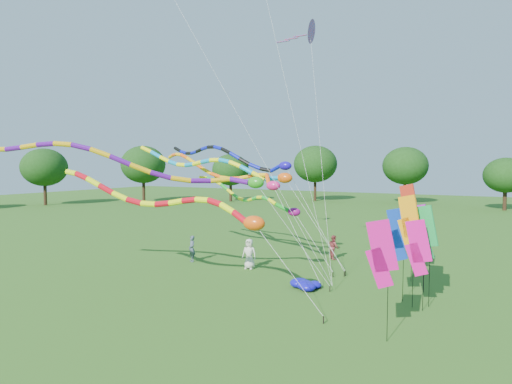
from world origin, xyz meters
The scene contains 20 objects.
ground centered at (0.00, 0.00, 0.00)m, with size 160.00×160.00×0.00m, color #235516.
tree_ring centered at (-4.79, 2.25, 5.74)m, with size 117.62×122.22×9.69m.
tube_kite_red centered at (-3.55, -0.23, 4.44)m, with size 14.03×1.39×6.55m.
tube_kite_orange centered at (-5.60, 7.06, 5.80)m, with size 14.07×5.43×7.74m.
tube_kite_purple centered at (-5.88, 0.17, 6.19)m, with size 15.95×6.92×8.12m.
tube_kite_blue centered at (-5.56, 8.12, 6.72)m, with size 13.88×2.62×8.16m.
tube_kite_cyan centered at (-5.65, 6.94, 6.11)m, with size 14.79×1.11×8.10m.
tube_kite_green centered at (-4.62, 9.00, 4.02)m, with size 12.04×4.47×5.97m.
delta_kite_high_c centered at (-0.79, 9.06, 14.44)m, with size 5.56×5.86×15.57m.
banner_pole_violet centered at (6.23, 6.12, 3.11)m, with size 1.14×0.37×4.37m.
banner_pole_orange centered at (6.11, 3.56, 3.72)m, with size 1.11×0.50×4.98m.
banner_pole_blue_a centered at (5.57, 4.13, 3.08)m, with size 1.16×0.11×4.34m.
banner_pole_red centered at (5.39, 7.90, 4.00)m, with size 1.11×0.49×5.27m.
banner_pole_magenta_a centered at (5.88, -0.83, 3.13)m, with size 1.16×0.26×4.39m.
banner_pole_magenta_b centered at (6.55, 3.23, 2.71)m, with size 1.16×0.16×3.97m.
banner_pole_green centered at (6.73, 3.95, 3.27)m, with size 1.13×0.41×4.53m.
blue_nylon_heap centered at (1.23, 3.95, 0.21)m, with size 1.30×1.45×0.47m.
person_a centered at (-3.42, 6.11, 0.91)m, with size 0.89×0.58×1.82m, color beige.
person_b centered at (-7.60, 5.96, 0.85)m, with size 0.62×0.41×1.70m, color #414E5B.
person_c centered at (0.20, 11.13, 0.80)m, with size 0.78×0.61×1.60m, color #97373A.
Camera 1 is at (9.15, -16.03, 6.27)m, focal length 30.00 mm.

